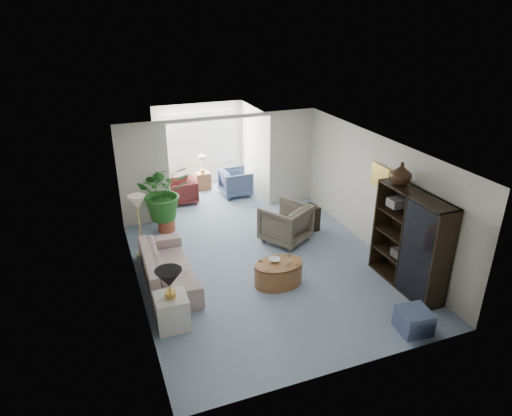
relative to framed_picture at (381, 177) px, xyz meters
name	(u,v)px	position (x,y,z in m)	size (l,w,h in m)	color
floor	(267,269)	(-2.46, 0.10, -1.70)	(6.00, 6.00, 0.00)	#8897B4
sunroom_floor	(211,196)	(-2.46, 4.20, -1.70)	(2.60, 2.60, 0.00)	#8897B4
back_pier_left	(144,175)	(-4.36, 3.10, -0.45)	(1.20, 0.12, 2.50)	silver
back_pier_right	(291,158)	(-0.56, 3.10, -0.45)	(1.20, 0.12, 2.50)	silver
back_header	(220,118)	(-2.46, 3.10, 0.75)	(2.60, 0.12, 0.10)	silver
window_pane	(199,138)	(-2.46, 5.28, -0.30)	(2.20, 0.02, 1.50)	white
window_blinds	(199,138)	(-2.46, 5.25, -0.30)	(2.20, 0.02, 1.50)	white
framed_picture	(381,177)	(0.00, 0.00, 0.00)	(0.04, 0.50, 0.40)	#B6A892
sofa	(168,267)	(-4.40, 0.34, -1.37)	(2.24, 0.88, 0.66)	#B9AC9C
end_table	(172,311)	(-4.60, -1.01, -1.41)	(0.52, 0.52, 0.58)	beige
table_lamp	(169,278)	(-4.60, -1.01, -0.77)	(0.44, 0.44, 0.30)	black
floor_lamp	(137,202)	(-4.73, 1.52, -0.45)	(0.36, 0.36, 0.28)	#F9E4C6
coffee_table	(278,273)	(-2.45, -0.48, -1.47)	(0.95, 0.95, 0.45)	brown
coffee_bowl	(274,260)	(-2.50, -0.38, -1.22)	(0.22, 0.22, 0.05)	white
coffee_cup	(288,262)	(-2.30, -0.58, -1.21)	(0.09, 0.09, 0.08)	silver
wingback_chair	(285,223)	(-1.61, 1.08, -1.27)	(0.92, 0.95, 0.86)	#5C5749
side_table_dark	(307,219)	(-0.91, 1.38, -1.40)	(0.50, 0.40, 0.60)	black
entertainment_cabinet	(410,241)	(-0.23, -1.38, -0.76)	(0.45, 1.70, 1.88)	black
cabinet_urn	(401,173)	(-0.23, -0.88, 0.39)	(0.39, 0.39, 0.41)	#311D10
ottoman	(414,321)	(-0.95, -2.54, -1.50)	(0.49, 0.49, 0.39)	#4A597F
plant_pot	(167,224)	(-4.02, 2.54, -1.54)	(0.40, 0.40, 0.32)	#A54930
house_plant	(164,192)	(-4.02, 2.54, -0.71)	(1.21, 1.05, 1.34)	#256221
sunroom_chair_blue	(236,183)	(-1.77, 4.08, -1.33)	(0.79, 0.81, 0.74)	#4A597F
sunroom_chair_maroon	(183,191)	(-3.27, 4.08, -1.38)	(0.69, 0.71, 0.65)	maroon
sunroom_table	(203,181)	(-2.52, 4.83, -1.45)	(0.41, 0.32, 0.50)	brown
shelf_clutter	(408,226)	(-0.28, -1.32, -0.46)	(0.30, 1.13, 1.06)	#595754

